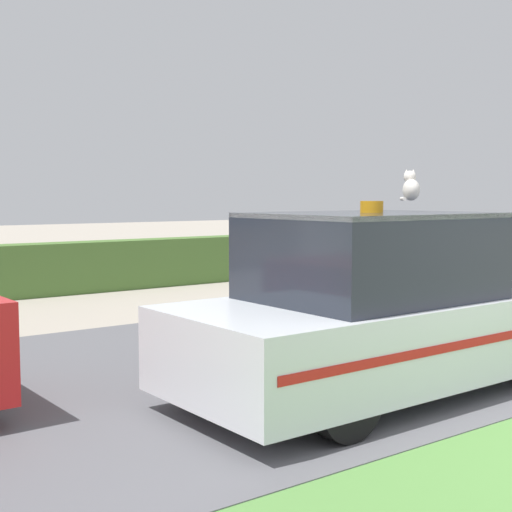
{
  "coord_description": "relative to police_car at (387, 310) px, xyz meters",
  "views": [
    {
      "loc": [
        -4.95,
        -1.9,
        1.73
      ],
      "look_at": [
        -0.18,
        4.54,
        1.05
      ],
      "focal_mm": 50.0,
      "sensor_mm": 36.0,
      "label": 1
    }
  ],
  "objects": [
    {
      "name": "road_strip",
      "position": [
        0.34,
        1.59,
        -0.72
      ],
      "size": [
        28.0,
        5.44,
        0.01
      ],
      "primitive_type": "cube",
      "color": "#5B5B60",
      "rests_on": "ground"
    },
    {
      "name": "cat",
      "position": [
        0.28,
        -0.0,
        1.07
      ],
      "size": [
        0.31,
        0.27,
        0.28
      ],
      "rotation": [
        0.0,
        0.0,
        0.88
      ],
      "color": "silver",
      "rests_on": "police_car"
    },
    {
      "name": "garden_hedge",
      "position": [
        0.09,
        7.78,
        -0.28
      ],
      "size": [
        9.3,
        0.59,
        0.91
      ],
      "primitive_type": "cube",
      "color": "#4C7233",
      "rests_on": "ground"
    },
    {
      "name": "police_car",
      "position": [
        0.0,
        0.0,
        0.0
      ],
      "size": [
        4.2,
        1.7,
        1.67
      ],
      "rotation": [
        0.0,
        0.0,
        0.01
      ],
      "color": "black",
      "rests_on": "road_strip"
    }
  ]
}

